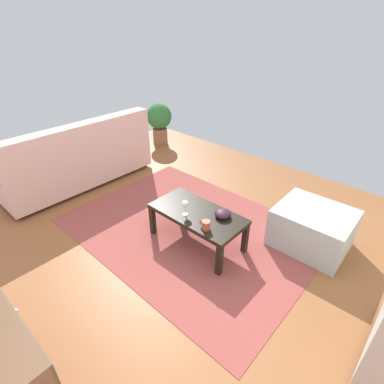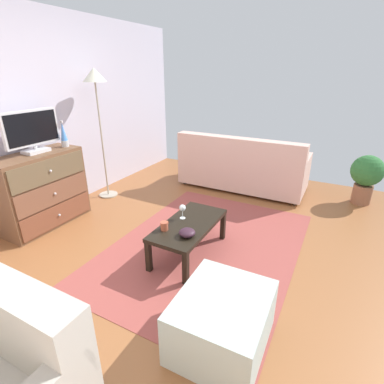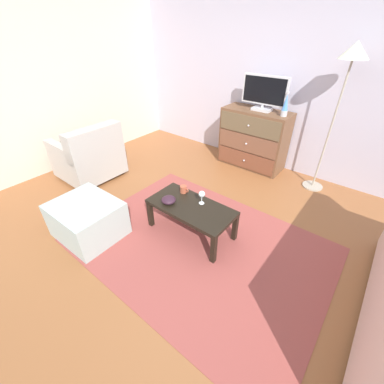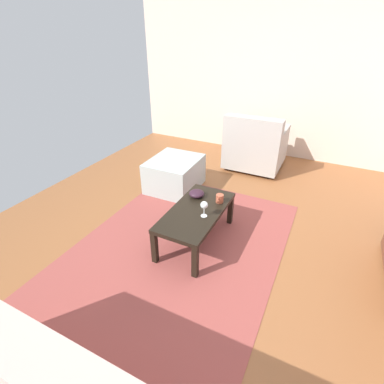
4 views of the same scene
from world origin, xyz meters
name	(u,v)px [view 1 (image 1 of 4)]	position (x,y,z in m)	size (l,w,h in m)	color
ground_plane	(191,248)	(0.00, 0.00, -0.03)	(5.96, 4.75, 0.05)	brown
area_rug	(190,229)	(0.20, -0.20, 0.00)	(2.60, 1.90, 0.01)	#94433D
coffee_table	(197,216)	(0.00, -0.09, 0.32)	(0.95, 0.47, 0.37)	black
wine_glass	(185,204)	(0.06, 0.01, 0.49)	(0.07, 0.07, 0.16)	silver
mug	(206,225)	(-0.23, 0.05, 0.41)	(0.11, 0.08, 0.08)	#AB5036
bowl_decorative	(223,214)	(-0.23, -0.20, 0.41)	(0.16, 0.16, 0.07)	#301A27
couch_large	(77,160)	(2.06, 0.04, 0.34)	(0.85, 1.99, 0.89)	#332319
ottoman	(312,228)	(-0.87, -0.83, 0.21)	(0.70, 0.60, 0.41)	#A5B7B1
potted_plant	(159,120)	(2.33, -1.73, 0.43)	(0.44, 0.44, 0.72)	brown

